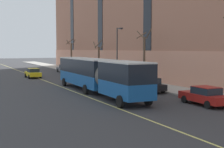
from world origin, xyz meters
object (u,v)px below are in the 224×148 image
city_bus (96,74)px  taxi_cab (33,73)px  parked_car_red_1 (205,96)px  parked_car_darkgray_5 (64,68)px  street_lamp (118,49)px  parked_car_black_2 (150,85)px  parked_car_black_4 (76,71)px  street_tree_mid_block (144,56)px  parked_car_black_0 (92,74)px  street_tree_far_uptown (99,58)px  street_tree_far_downtown (71,54)px

city_bus → taxi_cab: city_bus is taller
city_bus → parked_car_red_1: (5.40, -10.20, -1.31)m
parked_car_darkgray_5 → street_lamp: size_ratio=0.58×
parked_car_black_2 → parked_car_black_4: same height
city_bus → parked_car_red_1: size_ratio=4.06×
parked_car_red_1 → street_tree_mid_block: bearing=76.8°
city_bus → parked_car_black_0: 16.03m
parked_car_black_4 → city_bus: bearing=-103.9°
parked_car_black_4 → parked_car_red_1: bearing=-90.0°
street_tree_far_uptown → street_tree_far_downtown: 14.99m
parked_car_red_1 → parked_car_darkgray_5: (0.25, 39.96, -0.00)m
street_tree_far_downtown → parked_car_black_2: bearing=-95.3°
parked_car_black_2 → taxi_cab: same height
street_tree_far_uptown → street_lamp: 10.83m
parked_car_darkgray_5 → street_tree_mid_block: (3.32, -24.64, 2.88)m
parked_car_black_0 → parked_car_black_4: (-0.26, 6.88, -0.00)m
city_bus → street_lamp: bearing=52.4°
parked_car_black_4 → parked_car_darkgray_5: bearing=88.3°
parked_car_black_0 → taxi_cab: bearing=144.6°
parked_car_black_0 → street_tree_far_uptown: bearing=57.4°
city_bus → taxi_cab: 20.80m
parked_car_red_1 → street_tree_mid_block: street_tree_mid_block is taller
parked_car_black_4 → street_tree_far_downtown: 13.99m
parked_car_black_0 → street_tree_mid_block: size_ratio=0.66×
city_bus → street_tree_far_downtown: 36.23m
parked_car_black_2 → parked_car_black_4: bearing=90.4°
parked_car_black_0 → street_lamp: 6.89m
parked_car_darkgray_5 → street_tree_far_downtown: size_ratio=0.64×
street_lamp → street_tree_far_downtown: bearing=86.4°
city_bus → parked_car_black_2: 5.93m
city_bus → street_tree_mid_block: bearing=29.7°
parked_car_black_2 → street_tree_far_uptown: size_ratio=0.72×
parked_car_red_1 → street_tree_far_downtown: street_tree_far_downtown is taller
city_bus → street_tree_mid_block: size_ratio=2.70×
city_bus → taxi_cab: (-2.33, 20.62, -1.31)m
street_tree_mid_block → parked_car_black_4: bearing=102.0°
city_bus → parked_car_black_0: city_bus is taller
street_tree_far_uptown → parked_car_black_2: bearing=-98.9°
parked_car_black_4 → street_tree_mid_block: 17.33m
parked_car_red_1 → parked_car_darkgray_5: bearing=89.6°
parked_car_black_2 → street_tree_far_downtown: size_ratio=0.65×
street_tree_far_downtown → parked_car_red_1: bearing=-94.5°
city_bus → street_lamp: 12.28m
parked_car_black_0 → taxi_cab: 9.82m
parked_car_black_0 → taxi_cab: same height
city_bus → street_tree_mid_block: 10.45m
parked_car_black_4 → taxi_cab: same height
street_tree_far_downtown → parked_car_black_4: bearing=-105.0°
parked_car_red_1 → taxi_cab: same height
street_tree_far_uptown → street_tree_mid_block: bearing=-90.0°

